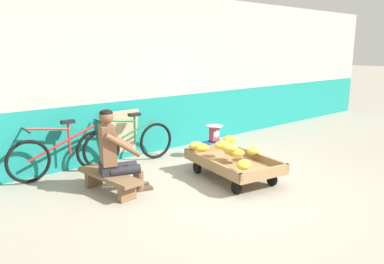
{
  "coord_description": "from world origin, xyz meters",
  "views": [
    {
      "loc": [
        -3.5,
        -3.08,
        1.91
      ],
      "look_at": [
        -0.05,
        0.88,
        0.75
      ],
      "focal_mm": 35.5,
      "sensor_mm": 36.0,
      "label": 1
    }
  ],
  "objects_px": {
    "banana_cart": "(233,164)",
    "sign_board": "(119,136)",
    "plastic_crate": "(214,150)",
    "bicycle_far_left": "(130,143)",
    "low_bench": "(109,179)",
    "weighing_scale": "(214,133)",
    "shopping_bag": "(232,155)",
    "bicycle_near_left": "(63,153)",
    "vendor_seated": "(115,152)"
  },
  "relations": [
    {
      "from": "vendor_seated",
      "to": "bicycle_near_left",
      "type": "height_order",
      "value": "vendor_seated"
    },
    {
      "from": "bicycle_near_left",
      "to": "bicycle_far_left",
      "type": "distance_m",
      "value": 1.11
    },
    {
      "from": "weighing_scale",
      "to": "bicycle_far_left",
      "type": "relative_size",
      "value": 0.18
    },
    {
      "from": "banana_cart",
      "to": "sign_board",
      "type": "relative_size",
      "value": 1.77
    },
    {
      "from": "vendor_seated",
      "to": "bicycle_far_left",
      "type": "bearing_deg",
      "value": 49.62
    },
    {
      "from": "low_bench",
      "to": "bicycle_near_left",
      "type": "xyz_separation_m",
      "value": [
        -0.17,
        1.09,
        0.15
      ]
    },
    {
      "from": "weighing_scale",
      "to": "bicycle_near_left",
      "type": "xyz_separation_m",
      "value": [
        -2.4,
        0.82,
        -0.1
      ]
    },
    {
      "from": "banana_cart",
      "to": "vendor_seated",
      "type": "relative_size",
      "value": 1.38
    },
    {
      "from": "bicycle_near_left",
      "to": "sign_board",
      "type": "height_order",
      "value": "sign_board"
    },
    {
      "from": "bicycle_near_left",
      "to": "bicycle_far_left",
      "type": "height_order",
      "value": "same"
    },
    {
      "from": "plastic_crate",
      "to": "sign_board",
      "type": "relative_size",
      "value": 0.41
    },
    {
      "from": "plastic_crate",
      "to": "bicycle_near_left",
      "type": "xyz_separation_m",
      "value": [
        -2.4,
        0.82,
        0.2
      ]
    },
    {
      "from": "plastic_crate",
      "to": "bicycle_near_left",
      "type": "distance_m",
      "value": 2.54
    },
    {
      "from": "weighing_scale",
      "to": "shopping_bag",
      "type": "xyz_separation_m",
      "value": [
        0.09,
        -0.34,
        -0.33
      ]
    },
    {
      "from": "weighing_scale",
      "to": "sign_board",
      "type": "bearing_deg",
      "value": 143.43
    },
    {
      "from": "low_bench",
      "to": "weighing_scale",
      "type": "relative_size",
      "value": 3.75
    },
    {
      "from": "vendor_seated",
      "to": "bicycle_far_left",
      "type": "xyz_separation_m",
      "value": [
        0.85,
        1.0,
        -0.21
      ]
    },
    {
      "from": "weighing_scale",
      "to": "banana_cart",
      "type": "bearing_deg",
      "value": -120.12
    },
    {
      "from": "bicycle_far_left",
      "to": "shopping_bag",
      "type": "xyz_separation_m",
      "value": [
        1.38,
        -1.05,
        -0.23
      ]
    },
    {
      "from": "banana_cart",
      "to": "bicycle_far_left",
      "type": "relative_size",
      "value": 0.94
    },
    {
      "from": "bicycle_far_left",
      "to": "sign_board",
      "type": "relative_size",
      "value": 1.87
    },
    {
      "from": "sign_board",
      "to": "shopping_bag",
      "type": "distance_m",
      "value": 1.97
    },
    {
      "from": "weighing_scale",
      "to": "bicycle_near_left",
      "type": "distance_m",
      "value": 2.54
    },
    {
      "from": "weighing_scale",
      "to": "shopping_bag",
      "type": "relative_size",
      "value": 1.25
    },
    {
      "from": "plastic_crate",
      "to": "sign_board",
      "type": "xyz_separation_m",
      "value": [
        -1.33,
        0.99,
        0.29
      ]
    },
    {
      "from": "bicycle_near_left",
      "to": "sign_board",
      "type": "bearing_deg",
      "value": 8.96
    },
    {
      "from": "shopping_bag",
      "to": "bicycle_far_left",
      "type": "bearing_deg",
      "value": 142.86
    },
    {
      "from": "sign_board",
      "to": "shopping_bag",
      "type": "bearing_deg",
      "value": -43.22
    },
    {
      "from": "banana_cart",
      "to": "plastic_crate",
      "type": "xyz_separation_m",
      "value": [
        0.57,
        0.98,
        -0.09
      ]
    },
    {
      "from": "banana_cart",
      "to": "plastic_crate",
      "type": "height_order",
      "value": "banana_cart"
    },
    {
      "from": "weighing_scale",
      "to": "shopping_bag",
      "type": "bearing_deg",
      "value": -76.0
    },
    {
      "from": "plastic_crate",
      "to": "vendor_seated",
      "type": "bearing_deg",
      "value": -172.08
    },
    {
      "from": "shopping_bag",
      "to": "low_bench",
      "type": "bearing_deg",
      "value": 178.19
    },
    {
      "from": "bicycle_far_left",
      "to": "sign_board",
      "type": "bearing_deg",
      "value": 96.85
    },
    {
      "from": "plastic_crate",
      "to": "bicycle_far_left",
      "type": "xyz_separation_m",
      "value": [
        -1.3,
        0.7,
        0.2
      ]
    },
    {
      "from": "vendor_seated",
      "to": "bicycle_near_left",
      "type": "distance_m",
      "value": 1.16
    },
    {
      "from": "bicycle_near_left",
      "to": "vendor_seated",
      "type": "bearing_deg",
      "value": -77.18
    },
    {
      "from": "vendor_seated",
      "to": "bicycle_near_left",
      "type": "xyz_separation_m",
      "value": [
        -0.25,
        1.12,
        -0.21
      ]
    },
    {
      "from": "shopping_bag",
      "to": "weighing_scale",
      "type": "bearing_deg",
      "value": 104.0
    },
    {
      "from": "banana_cart",
      "to": "bicycle_near_left",
      "type": "height_order",
      "value": "bicycle_near_left"
    },
    {
      "from": "vendor_seated",
      "to": "sign_board",
      "type": "bearing_deg",
      "value": 57.55
    },
    {
      "from": "weighing_scale",
      "to": "bicycle_near_left",
      "type": "bearing_deg",
      "value": 161.18
    },
    {
      "from": "vendor_seated",
      "to": "weighing_scale",
      "type": "relative_size",
      "value": 3.8
    },
    {
      "from": "vendor_seated",
      "to": "sign_board",
      "type": "height_order",
      "value": "vendor_seated"
    },
    {
      "from": "plastic_crate",
      "to": "shopping_bag",
      "type": "xyz_separation_m",
      "value": [
        0.09,
        -0.34,
        -0.03
      ]
    },
    {
      "from": "banana_cart",
      "to": "shopping_bag",
      "type": "distance_m",
      "value": 0.92
    },
    {
      "from": "weighing_scale",
      "to": "sign_board",
      "type": "xyz_separation_m",
      "value": [
        -1.33,
        0.99,
        -0.01
      ]
    },
    {
      "from": "vendor_seated",
      "to": "plastic_crate",
      "type": "xyz_separation_m",
      "value": [
        2.15,
        0.3,
        -0.42
      ]
    },
    {
      "from": "plastic_crate",
      "to": "shopping_bag",
      "type": "distance_m",
      "value": 0.36
    },
    {
      "from": "weighing_scale",
      "to": "sign_board",
      "type": "height_order",
      "value": "sign_board"
    }
  ]
}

